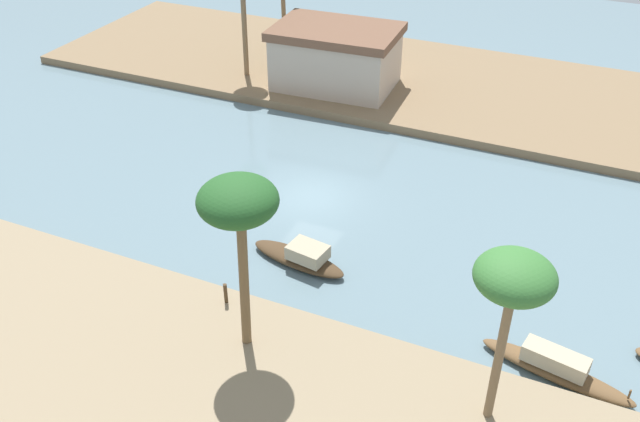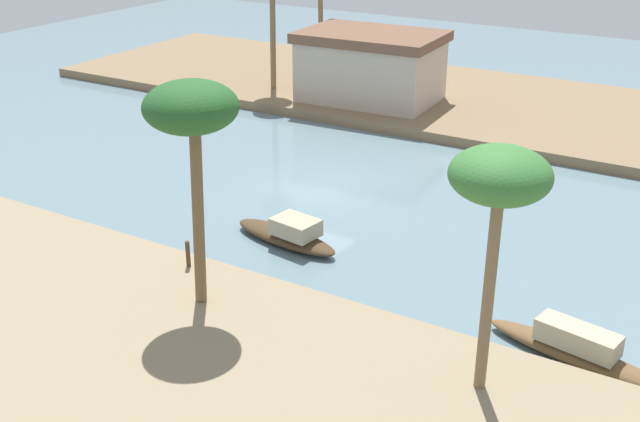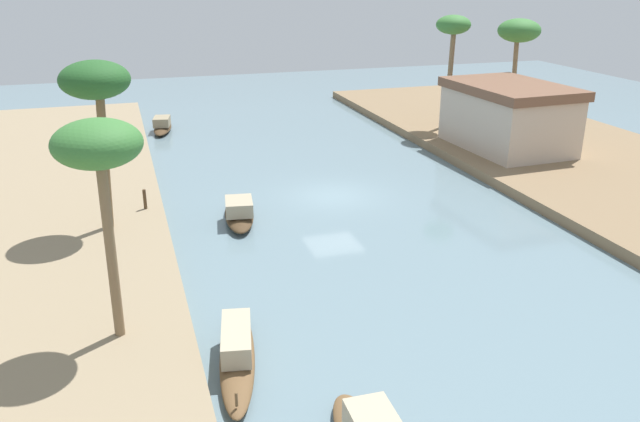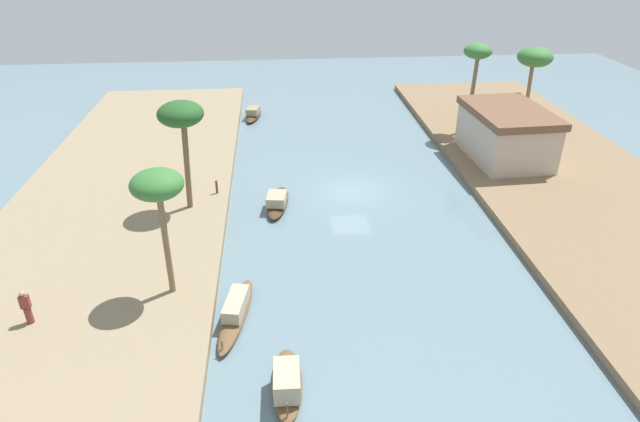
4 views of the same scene
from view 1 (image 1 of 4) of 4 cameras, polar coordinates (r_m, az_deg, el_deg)
The scene contains 9 objects.
river_water at distance 32.96m, azimuth -0.78°, elevation 1.14°, with size 76.10×76.10×0.00m, color slate.
riverbank_left at distance 23.59m, azimuth -16.26°, elevation -16.04°, with size 47.03×13.37×0.49m, color #937F60.
riverbank_right at distance 44.96m, azimuth 7.08°, elevation 10.56°, with size 47.03×13.37×0.49m, color #846B4C.
sampan_with_red_awning at distance 25.26m, azimuth 18.73°, elevation -12.03°, with size 5.35×1.90×1.03m.
sampan_near_left_bank at distance 28.54m, azimuth -1.57°, elevation -3.77°, with size 4.45×1.82×1.05m.
mooring_post at distance 26.17m, azimuth -7.72°, elevation -6.70°, with size 0.14×0.14×0.85m, color #4C3823.
palm_tree_left_near at distance 21.43m, azimuth -6.71°, elevation 0.45°, with size 2.56×2.56×6.48m.
palm_tree_left_far at distance 19.52m, azimuth 15.58°, elevation -5.57°, with size 2.26×2.26×6.09m.
riverside_building at distance 42.64m, azimuth 1.31°, elevation 12.52°, with size 7.55×5.33×3.63m.
Camera 1 is at (11.68, -25.19, 17.76)m, focal length 39.13 mm.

